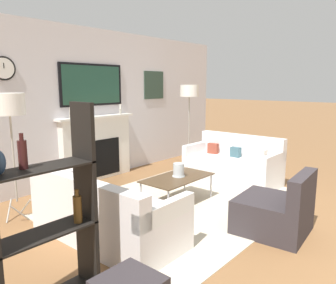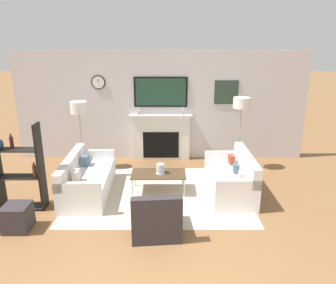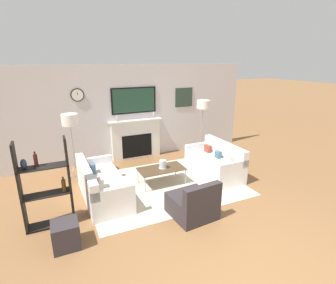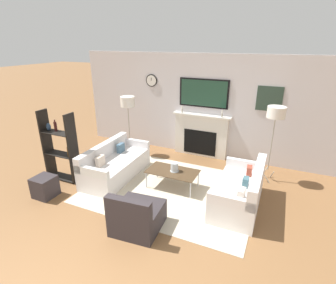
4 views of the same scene
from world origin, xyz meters
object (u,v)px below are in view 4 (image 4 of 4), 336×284
Objects in this scene: hurricane_candle at (174,167)px; ottoman at (45,187)px; coffee_table at (172,172)px; armchair at (137,216)px; floor_lamp_left at (128,102)px; floor_lamp_right at (276,114)px; couch_left at (115,165)px; shelf_unit at (60,148)px; couch_right at (240,192)px.

hurricane_candle is 0.46× the size of ottoman.
coffee_table is 2.62m from ottoman.
armchair is 0.52× the size of floor_lamp_left.
hurricane_candle is at bearing -146.79° from floor_lamp_right.
ottoman is at bearing 177.39° from armchair.
shelf_unit is at bearing -150.56° from couch_left.
floor_lamp_left is 2.89m from ottoman.
couch_right reaches higher than couch_left.
couch_right is 0.94× the size of floor_lamp_right.
floor_lamp_right is at bearing 33.21° from hurricane_candle.
coffee_table is 2.51× the size of ottoman.
armchair is at bearing -89.98° from coffee_table.
armchair is at bearing -18.55° from shelf_unit.
couch_right is 3.95m from shelf_unit.
floor_lamp_left reaches higher than shelf_unit.
couch_right reaches higher than hurricane_candle.
floor_lamp_left is 3.78× the size of ottoman.
ottoman is (-2.22, 0.10, -0.04)m from armchair.
floor_lamp_right is at bearing 21.52° from couch_left.
shelf_unit is (-2.43, 0.82, 0.52)m from armchair.
hurricane_candle is at bearing 175.66° from couch_right.
hurricane_candle reaches higher than ottoman.
couch_right is 1.45m from coffee_table.
hurricane_candle is 2.67m from ottoman.
couch_right is 1.02× the size of shelf_unit.
floor_lamp_left is (-1.85, 1.17, 0.98)m from hurricane_candle.
couch_right is 1.50× the size of coffee_table.
floor_lamp_left is at bearing 147.60° from hurricane_candle.
coffee_table is 0.66× the size of floor_lamp_left.
ottoman is at bearing -148.30° from hurricane_candle.
shelf_unit is 3.69× the size of ottoman.
floor_lamp_right reaches higher than ottoman.
coffee_table is 0.12m from hurricane_candle.
couch_left is at bearing -158.48° from floor_lamp_right.
shelf_unit is at bearing -108.63° from floor_lamp_left.
floor_lamp_right is 1.08× the size of shelf_unit.
shelf_unit reaches higher than armchair.
hurricane_candle is 2.58m from shelf_unit.
floor_lamp_right is 4.72m from shelf_unit.
couch_right is 2.01m from armchair.
couch_right reaches higher than ottoman.
ottoman is (-4.05, -2.57, -1.35)m from floor_lamp_right.
coffee_table is at bearing -33.25° from floor_lamp_left.
floor_lamp_left is (-3.25, 1.28, 1.16)m from couch_right.
ottoman is at bearing -99.18° from floor_lamp_left.
ottoman is at bearing -148.09° from coffee_table.
floor_lamp_left is (-1.81, 2.67, 1.21)m from armchair.
floor_lamp_right is at bearing 55.59° from armchair.
armchair is at bearing -2.61° from ottoman.
hurricane_candle is at bearing 88.52° from armchair.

